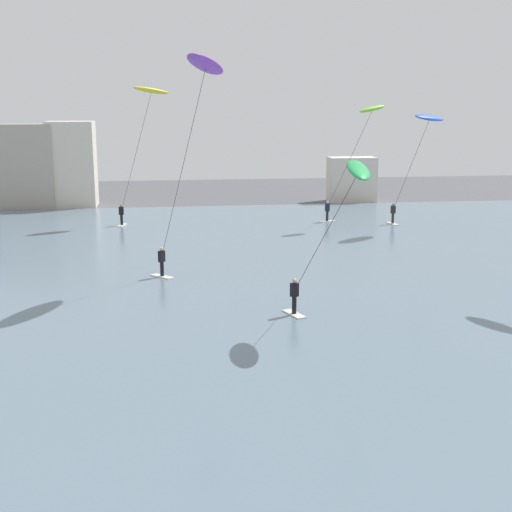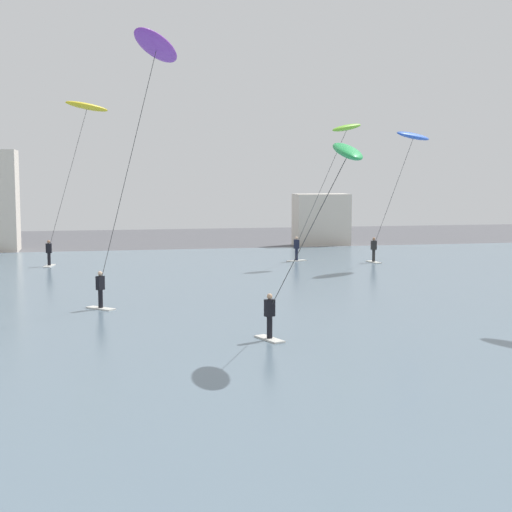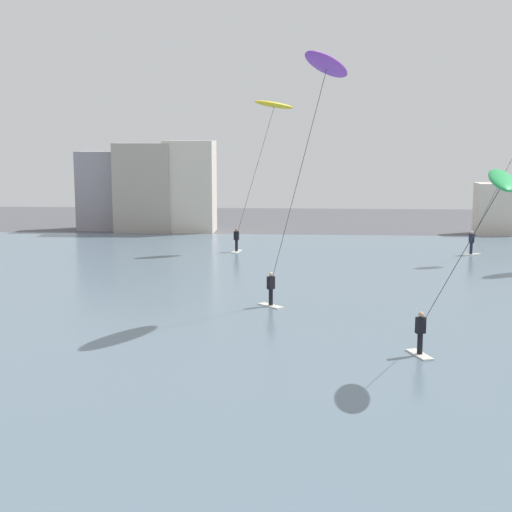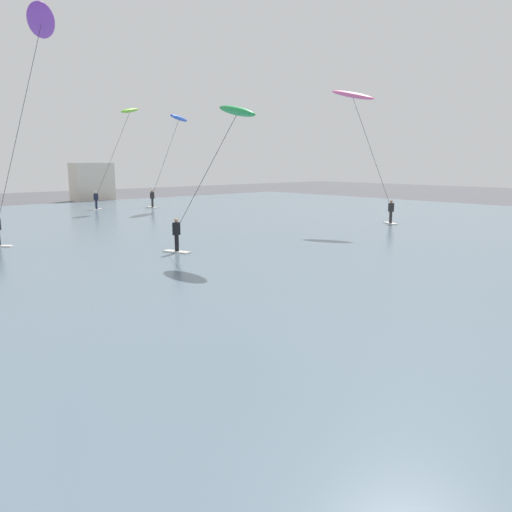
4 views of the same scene
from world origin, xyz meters
name	(u,v)px [view 1 (image 1 of 4)]	position (x,y,z in m)	size (l,w,h in m)	color
water_bay	(207,277)	(0.00, 30.80, 0.05)	(84.00, 52.00, 0.10)	slate
far_shore_buildings	(84,168)	(-9.34, 59.00, 3.46)	(38.20, 4.51, 7.69)	gray
kitesurfer_yellow	(148,104)	(-3.21, 48.81, 9.20)	(4.45, 3.39, 10.53)	silver
kitesurfer_lime	(365,126)	(12.93, 45.62, 7.60)	(4.84, 3.01, 9.18)	silver
kitesurfer_purple	(203,78)	(-0.13, 29.63, 10.43)	(4.44, 4.14, 11.56)	silver
kitesurfer_green	(350,186)	(5.27, 21.59, 6.00)	(3.31, 4.23, 7.08)	silver
kitesurfer_blue	(426,126)	(16.75, 43.06, 7.63)	(3.62, 4.68, 8.57)	silver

